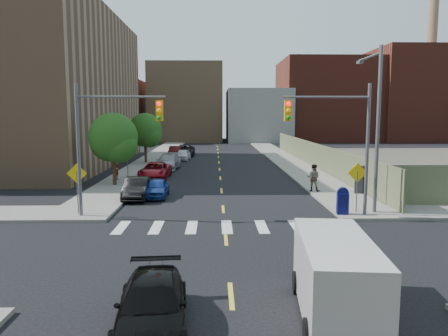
{
  "coord_description": "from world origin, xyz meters",
  "views": [
    {
      "loc": [
        -0.49,
        -16.56,
        5.46
      ],
      "look_at": [
        0.11,
        11.07,
        2.0
      ],
      "focal_mm": 35.0,
      "sensor_mm": 36.0,
      "label": 1
    }
  ],
  "objects_px": {
    "parked_car_maroon": "(175,152)",
    "mailbox": "(343,201)",
    "parked_car_grey": "(185,150)",
    "pedestrian_east": "(313,178)",
    "parked_car_blue": "(156,188)",
    "parked_car_red": "(155,171)",
    "pedestrian_west": "(116,170)",
    "black_sedan": "(152,305)",
    "payphone": "(359,179)",
    "parked_car_silver": "(168,162)",
    "parked_car_white": "(183,155)",
    "cargo_van": "(335,274)",
    "parked_car_black": "(137,188)"
  },
  "relations": [
    {
      "from": "mailbox",
      "to": "black_sedan",
      "type": "bearing_deg",
      "value": -118.26
    },
    {
      "from": "parked_car_red",
      "to": "pedestrian_west",
      "type": "xyz_separation_m",
      "value": [
        -2.9,
        -1.52,
        0.24
      ]
    },
    {
      "from": "parked_car_blue",
      "to": "parked_car_silver",
      "type": "xyz_separation_m",
      "value": [
        -0.77,
        14.41,
        0.14
      ]
    },
    {
      "from": "parked_car_black",
      "to": "parked_car_white",
      "type": "height_order",
      "value": "parked_car_black"
    },
    {
      "from": "mailbox",
      "to": "parked_car_maroon",
      "type": "bearing_deg",
      "value": 116.57
    },
    {
      "from": "black_sedan",
      "to": "payphone",
      "type": "xyz_separation_m",
      "value": [
        11.28,
        18.09,
        0.44
      ]
    },
    {
      "from": "parked_car_red",
      "to": "parked_car_white",
      "type": "bearing_deg",
      "value": 87.28
    },
    {
      "from": "parked_car_black",
      "to": "parked_car_maroon",
      "type": "xyz_separation_m",
      "value": [
        0.0,
        27.36,
        -0.01
      ]
    },
    {
      "from": "parked_car_red",
      "to": "black_sedan",
      "type": "xyz_separation_m",
      "value": [
        3.42,
        -25.98,
        -0.05
      ]
    },
    {
      "from": "cargo_van",
      "to": "payphone",
      "type": "xyz_separation_m",
      "value": [
        6.44,
        17.38,
        -0.06
      ]
    },
    {
      "from": "parked_car_red",
      "to": "parked_car_grey",
      "type": "relative_size",
      "value": 0.94
    },
    {
      "from": "parked_car_blue",
      "to": "parked_car_black",
      "type": "distance_m",
      "value": 1.28
    },
    {
      "from": "pedestrian_west",
      "to": "parked_car_red",
      "type": "bearing_deg",
      "value": -46.5
    },
    {
      "from": "parked_car_grey",
      "to": "parked_car_silver",
      "type": "bearing_deg",
      "value": -91.88
    },
    {
      "from": "parked_car_white",
      "to": "parked_car_maroon",
      "type": "distance_m",
      "value": 4.42
    },
    {
      "from": "parked_car_red",
      "to": "parked_car_silver",
      "type": "distance_m",
      "value": 6.12
    },
    {
      "from": "black_sedan",
      "to": "parked_car_silver",
      "type": "bearing_deg",
      "value": 90.92
    },
    {
      "from": "parked_car_silver",
      "to": "parked_car_blue",
      "type": "bearing_deg",
      "value": -81.64
    },
    {
      "from": "parked_car_blue",
      "to": "pedestrian_east",
      "type": "bearing_deg",
      "value": 6.91
    },
    {
      "from": "parked_car_grey",
      "to": "payphone",
      "type": "distance_m",
      "value": 30.57
    },
    {
      "from": "parked_car_black",
      "to": "parked_car_white",
      "type": "bearing_deg",
      "value": 84.7
    },
    {
      "from": "parked_car_maroon",
      "to": "mailbox",
      "type": "relative_size",
      "value": 2.83
    },
    {
      "from": "black_sedan",
      "to": "pedestrian_west",
      "type": "distance_m",
      "value": 25.26
    },
    {
      "from": "payphone",
      "to": "pedestrian_east",
      "type": "xyz_separation_m",
      "value": [
        -2.9,
        0.84,
        0.01
      ]
    },
    {
      "from": "cargo_van",
      "to": "pedestrian_west",
      "type": "height_order",
      "value": "cargo_van"
    },
    {
      "from": "parked_car_black",
      "to": "black_sedan",
      "type": "bearing_deg",
      "value": -80.88
    },
    {
      "from": "parked_car_red",
      "to": "parked_car_grey",
      "type": "bearing_deg",
      "value": 89.07
    },
    {
      "from": "parked_car_maroon",
      "to": "pedestrian_east",
      "type": "height_order",
      "value": "pedestrian_east"
    },
    {
      "from": "parked_car_blue",
      "to": "parked_car_maroon",
      "type": "height_order",
      "value": "parked_car_maroon"
    },
    {
      "from": "cargo_van",
      "to": "parked_car_red",
      "type": "bearing_deg",
      "value": 113.69
    },
    {
      "from": "pedestrian_west",
      "to": "black_sedan",
      "type": "bearing_deg",
      "value": -149.7
    },
    {
      "from": "parked_car_black",
      "to": "pedestrian_east",
      "type": "relative_size",
      "value": 2.23
    },
    {
      "from": "mailbox",
      "to": "parked_car_silver",
      "type": "bearing_deg",
      "value": 126.19
    },
    {
      "from": "parked_car_blue",
      "to": "mailbox",
      "type": "bearing_deg",
      "value": -27.99
    },
    {
      "from": "black_sedan",
      "to": "payphone",
      "type": "relative_size",
      "value": 2.35
    },
    {
      "from": "parked_car_grey",
      "to": "parked_car_red",
      "type": "bearing_deg",
      "value": -92.19
    },
    {
      "from": "parked_car_silver",
      "to": "parked_car_white",
      "type": "height_order",
      "value": "parked_car_silver"
    },
    {
      "from": "pedestrian_west",
      "to": "mailbox",
      "type": "bearing_deg",
      "value": -114.46
    },
    {
      "from": "parked_car_blue",
      "to": "mailbox",
      "type": "relative_size",
      "value": 2.49
    },
    {
      "from": "parked_car_blue",
      "to": "parked_car_red",
      "type": "relative_size",
      "value": 0.73
    },
    {
      "from": "parked_car_blue",
      "to": "black_sedan",
      "type": "distance_m",
      "value": 17.82
    },
    {
      "from": "cargo_van",
      "to": "mailbox",
      "type": "xyz_separation_m",
      "value": [
        3.54,
        11.29,
        -0.29
      ]
    },
    {
      "from": "parked_car_blue",
      "to": "parked_car_maroon",
      "type": "bearing_deg",
      "value": 92.76
    },
    {
      "from": "parked_car_grey",
      "to": "mailbox",
      "type": "xyz_separation_m",
      "value": [
        10.65,
        -33.49,
        0.12
      ]
    },
    {
      "from": "parked_car_silver",
      "to": "cargo_van",
      "type": "height_order",
      "value": "cargo_van"
    },
    {
      "from": "pedestrian_east",
      "to": "parked_car_silver",
      "type": "bearing_deg",
      "value": -26.09
    },
    {
      "from": "parked_car_grey",
      "to": "pedestrian_east",
      "type": "distance_m",
      "value": 28.63
    },
    {
      "from": "parked_car_white",
      "to": "parked_car_red",
      "type": "bearing_deg",
      "value": -89.91
    },
    {
      "from": "parked_car_red",
      "to": "cargo_van",
      "type": "relative_size",
      "value": 1.0
    },
    {
      "from": "parked_car_red",
      "to": "parked_car_silver",
      "type": "xyz_separation_m",
      "value": [
        0.43,
        6.11,
        0.07
      ]
    }
  ]
}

